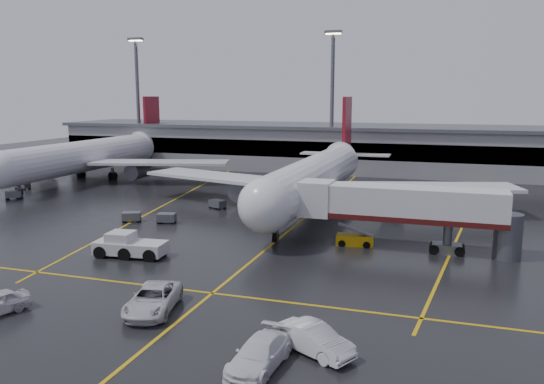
% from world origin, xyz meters
% --- Properties ---
extents(ground, '(220.00, 220.00, 0.00)m').
position_xyz_m(ground, '(0.00, 0.00, 0.00)').
color(ground, black).
rests_on(ground, ground).
extents(apron_line_centre, '(0.25, 90.00, 0.02)m').
position_xyz_m(apron_line_centre, '(0.00, 0.00, 0.01)').
color(apron_line_centre, gold).
rests_on(apron_line_centre, ground).
extents(apron_line_stop, '(60.00, 0.25, 0.02)m').
position_xyz_m(apron_line_stop, '(0.00, -22.00, 0.01)').
color(apron_line_stop, gold).
rests_on(apron_line_stop, ground).
extents(apron_line_left, '(9.99, 69.35, 0.02)m').
position_xyz_m(apron_line_left, '(-20.00, 10.00, 0.01)').
color(apron_line_left, gold).
rests_on(apron_line_left, ground).
extents(apron_line_right, '(7.57, 69.64, 0.02)m').
position_xyz_m(apron_line_right, '(18.00, 10.00, 0.01)').
color(apron_line_right, gold).
rests_on(apron_line_right, ground).
extents(terminal, '(122.00, 19.00, 8.60)m').
position_xyz_m(terminal, '(0.00, 47.93, 4.32)').
color(terminal, gray).
rests_on(terminal, ground).
extents(light_mast_left, '(3.00, 1.20, 25.45)m').
position_xyz_m(light_mast_left, '(-45.00, 42.00, 14.47)').
color(light_mast_left, '#595B60').
rests_on(light_mast_left, ground).
extents(light_mast_mid, '(3.00, 1.20, 25.45)m').
position_xyz_m(light_mast_mid, '(-5.00, 42.00, 14.47)').
color(light_mast_mid, '#595B60').
rests_on(light_mast_mid, ground).
extents(main_airliner, '(48.80, 45.60, 14.10)m').
position_xyz_m(main_airliner, '(0.00, 9.70, 4.21)').
color(main_airliner, silver).
rests_on(main_airliner, ground).
extents(second_airliner, '(48.80, 45.60, 14.10)m').
position_xyz_m(second_airliner, '(-42.00, 21.70, 4.21)').
color(second_airliner, silver).
rests_on(second_airliner, ground).
extents(jet_bridge, '(19.90, 3.40, 6.05)m').
position_xyz_m(jet_bridge, '(11.87, -6.00, 3.93)').
color(jet_bridge, silver).
rests_on(jet_bridge, ground).
extents(pushback_tractor, '(6.52, 3.26, 2.25)m').
position_xyz_m(pushback_tractor, '(-10.92, -15.72, 0.90)').
color(pushback_tractor, '#BDBDBF').
rests_on(pushback_tractor, ground).
extents(belt_loader, '(3.59, 1.89, 2.20)m').
position_xyz_m(belt_loader, '(7.61, -5.94, 0.54)').
color(belt_loader, '#C78E09').
rests_on(belt_loader, ground).
extents(service_van_a, '(4.04, 6.49, 1.67)m').
position_xyz_m(service_van_a, '(-2.33, -26.28, 0.84)').
color(service_van_a, silver).
rests_on(service_van_a, ground).
extents(service_van_b, '(2.58, 5.47, 1.54)m').
position_xyz_m(service_van_b, '(6.90, -31.34, 0.77)').
color(service_van_b, white).
rests_on(service_van_b, ground).
extents(service_van_c, '(5.17, 3.84, 1.63)m').
position_xyz_m(service_van_c, '(9.19, -28.77, 0.81)').
color(service_van_c, white).
rests_on(service_van_c, ground).
extents(baggage_cart_a, '(2.25, 1.74, 1.12)m').
position_xyz_m(baggage_cart_a, '(-14.06, -3.20, 0.63)').
color(baggage_cart_a, '#595B60').
rests_on(baggage_cart_a, ground).
extents(baggage_cart_b, '(2.35, 1.99, 1.12)m').
position_xyz_m(baggage_cart_b, '(-18.16, -3.85, 0.63)').
color(baggage_cart_b, '#595B60').
rests_on(baggage_cart_b, ground).
extents(baggage_cart_c, '(2.36, 2.02, 1.12)m').
position_xyz_m(baggage_cart_c, '(-11.91, 6.04, 0.63)').
color(baggage_cart_c, '#595B60').
rests_on(baggage_cart_c, ground).
extents(baggage_cart_d, '(2.05, 1.37, 1.12)m').
position_xyz_m(baggage_cart_d, '(-46.19, 10.22, 0.63)').
color(baggage_cart_d, '#595B60').
rests_on(baggage_cart_d, ground).
extents(baggage_cart_e, '(2.38, 2.21, 1.12)m').
position_xyz_m(baggage_cart_e, '(-41.47, 3.34, 0.63)').
color(baggage_cart_e, '#595B60').
rests_on(baggage_cart_e, ground).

